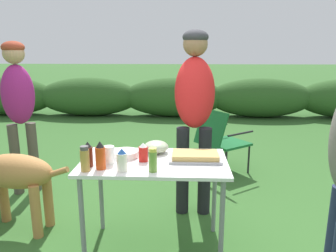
# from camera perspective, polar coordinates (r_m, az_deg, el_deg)

# --- Properties ---
(ground_plane) EXTENTS (60.00, 60.00, 0.00)m
(ground_plane) POSITION_cam_1_polar(r_m,az_deg,el_deg) (2.82, -2.28, -20.39)
(ground_plane) COLOR #336028
(shrub_hedge) EXTENTS (14.40, 0.90, 0.89)m
(shrub_hedge) POSITION_cam_1_polar(r_m,az_deg,el_deg) (7.63, 0.99, 5.03)
(shrub_hedge) COLOR #2D5623
(shrub_hedge) RESTS_ON ground
(folding_table) EXTENTS (1.10, 0.64, 0.74)m
(folding_table) POSITION_cam_1_polar(r_m,az_deg,el_deg) (2.51, -2.42, -7.72)
(folding_table) COLOR white
(folding_table) RESTS_ON ground
(food_tray) EXTENTS (0.39, 0.24, 0.06)m
(food_tray) POSITION_cam_1_polar(r_m,az_deg,el_deg) (2.50, 4.76, -5.32)
(food_tray) COLOR #9E9EA3
(food_tray) RESTS_ON folding_table
(plate_stack) EXTENTS (0.21, 0.21, 0.05)m
(plate_stack) POSITION_cam_1_polar(r_m,az_deg,el_deg) (2.58, -7.48, -4.83)
(plate_stack) COLOR white
(plate_stack) RESTS_ON folding_table
(mixing_bowl) EXTENTS (0.20, 0.20, 0.10)m
(mixing_bowl) POSITION_cam_1_polar(r_m,az_deg,el_deg) (2.65, -2.15, -3.65)
(mixing_bowl) COLOR #ADBC99
(mixing_bowl) RESTS_ON folding_table
(paper_cup_stack) EXTENTS (0.08, 0.08, 0.13)m
(paper_cup_stack) POSITION_cam_1_polar(r_m,az_deg,el_deg) (2.44, -10.24, -4.98)
(paper_cup_stack) COLOR white
(paper_cup_stack) RESTS_ON folding_table
(mayo_bottle) EXTENTS (0.07, 0.07, 0.16)m
(mayo_bottle) POSITION_cam_1_polar(r_m,az_deg,el_deg) (2.28, -8.01, -5.96)
(mayo_bottle) COLOR silver
(mayo_bottle) RESTS_ON folding_table
(hot_sauce_bottle) EXTENTS (0.07, 0.07, 0.20)m
(hot_sauce_bottle) POSITION_cam_1_polar(r_m,az_deg,el_deg) (2.34, -11.69, -5.10)
(hot_sauce_bottle) COLOR #CC4214
(hot_sauce_bottle) RESTS_ON folding_table
(bbq_sauce_bottle) EXTENTS (0.07, 0.07, 0.18)m
(bbq_sauce_bottle) POSITION_cam_1_polar(r_m,az_deg,el_deg) (2.41, -13.74, -4.86)
(bbq_sauce_bottle) COLOR #562314
(bbq_sauce_bottle) RESTS_ON folding_table
(spice_jar) EXTENTS (0.06, 0.06, 0.18)m
(spice_jar) POSITION_cam_1_polar(r_m,az_deg,el_deg) (2.32, -14.28, -5.59)
(spice_jar) COLOR #B2893D
(spice_jar) RESTS_ON folding_table
(ketchup_bottle) EXTENTS (0.07, 0.07, 0.14)m
(ketchup_bottle) POSITION_cam_1_polar(r_m,az_deg,el_deg) (2.46, -4.33, -4.62)
(ketchup_bottle) COLOR red
(ketchup_bottle) RESTS_ON folding_table
(relish_jar) EXTENTS (0.06, 0.06, 0.17)m
(relish_jar) POSITION_cam_1_polar(r_m,az_deg,el_deg) (2.25, -2.67, -5.97)
(relish_jar) COLOR olive
(relish_jar) RESTS_ON folding_table
(standing_person_in_dark_puffer) EXTENTS (0.39, 0.52, 1.74)m
(standing_person_in_dark_puffer) POSITION_cam_1_polar(r_m,az_deg,el_deg) (3.10, 4.65, 4.62)
(standing_person_in_dark_puffer) COLOR black
(standing_person_in_dark_puffer) RESTS_ON ground
(standing_person_in_olive_jacket) EXTENTS (0.40, 0.37, 1.64)m
(standing_person_in_olive_jacket) POSITION_cam_1_polar(r_m,az_deg,el_deg) (3.79, -24.58, 4.12)
(standing_person_in_olive_jacket) COLOR #4C473D
(standing_person_in_olive_jacket) RESTS_ON ground
(dog) EXTENTS (1.07, 0.39, 0.76)m
(dog) POSITION_cam_1_polar(r_m,az_deg,el_deg) (3.16, -25.97, -7.48)
(dog) COLOR #B27A42
(dog) RESTS_ON ground
(camp_chair_green_behind_table) EXTENTS (0.75, 0.72, 0.83)m
(camp_chair_green_behind_table) POSITION_cam_1_polar(r_m,az_deg,el_deg) (4.15, 9.15, -2.08)
(camp_chair_green_behind_table) COLOR #19602D
(camp_chair_green_behind_table) RESTS_ON ground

